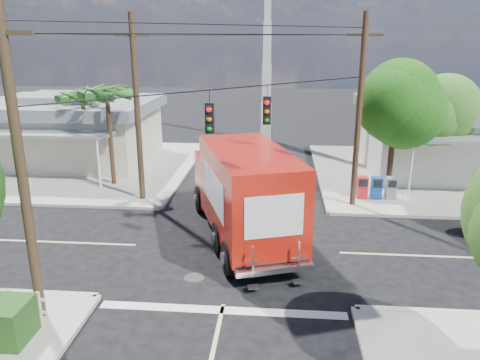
# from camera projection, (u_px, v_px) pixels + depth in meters

# --- Properties ---
(ground) EXTENTS (120.00, 120.00, 0.00)m
(ground) POSITION_uv_depth(u_px,v_px,m) (236.00, 249.00, 18.22)
(ground) COLOR black
(ground) RESTS_ON ground
(sidewalk_ne) EXTENTS (14.12, 14.12, 0.14)m
(sidewalk_ne) POSITION_uv_depth(u_px,v_px,m) (436.00, 175.00, 27.67)
(sidewalk_ne) COLOR #A49E94
(sidewalk_ne) RESTS_ON ground
(sidewalk_nw) EXTENTS (14.12, 14.12, 0.14)m
(sidewalk_nw) POSITION_uv_depth(u_px,v_px,m) (80.00, 167.00, 29.46)
(sidewalk_nw) COLOR #A49E94
(sidewalk_nw) RESTS_ON ground
(road_markings) EXTENTS (32.00, 32.00, 0.01)m
(road_markings) POSITION_uv_depth(u_px,v_px,m) (232.00, 266.00, 16.82)
(road_markings) COLOR beige
(road_markings) RESTS_ON ground
(building_ne) EXTENTS (11.80, 10.20, 4.50)m
(building_ne) POSITION_uv_depth(u_px,v_px,m) (463.00, 135.00, 27.91)
(building_ne) COLOR silver
(building_ne) RESTS_ON sidewalk_ne
(building_nw) EXTENTS (10.80, 10.20, 4.30)m
(building_nw) POSITION_uv_depth(u_px,v_px,m) (70.00, 128.00, 30.43)
(building_nw) COLOR beige
(building_nw) RESTS_ON sidewalk_nw
(radio_tower) EXTENTS (0.80, 0.80, 17.00)m
(radio_tower) POSITION_uv_depth(u_px,v_px,m) (267.00, 68.00, 35.58)
(radio_tower) COLOR silver
(radio_tower) RESTS_ON ground
(tree_ne_front) EXTENTS (4.21, 4.14, 6.66)m
(tree_ne_front) POSITION_uv_depth(u_px,v_px,m) (396.00, 105.00, 22.67)
(tree_ne_front) COLOR #422D1C
(tree_ne_front) RESTS_ON sidewalk_ne
(tree_ne_back) EXTENTS (3.77, 3.66, 5.82)m
(tree_ne_back) POSITION_uv_depth(u_px,v_px,m) (436.00, 111.00, 24.72)
(tree_ne_back) COLOR #422D1C
(tree_ne_back) RESTS_ON sidewalk_ne
(palm_nw_front) EXTENTS (3.01, 3.08, 5.59)m
(palm_nw_front) POSITION_uv_depth(u_px,v_px,m) (107.00, 94.00, 24.51)
(palm_nw_front) COLOR #422D1C
(palm_nw_front) RESTS_ON sidewalk_nw
(palm_nw_back) EXTENTS (3.01, 3.08, 5.19)m
(palm_nw_back) POSITION_uv_depth(u_px,v_px,m) (82.00, 97.00, 26.21)
(palm_nw_back) COLOR #422D1C
(palm_nw_back) RESTS_ON sidewalk_nw
(utility_poles) EXTENTS (12.00, 10.68, 9.00)m
(utility_poles) POSITION_uv_depth(u_px,v_px,m) (199.00, 122.00, 18.51)
(utility_poles) COLOR #473321
(utility_poles) RESTS_ON ground
(vending_boxes) EXTENTS (1.90, 0.50, 1.10)m
(vending_boxes) POSITION_uv_depth(u_px,v_px,m) (376.00, 188.00, 23.39)
(vending_boxes) COLOR red
(vending_boxes) RESTS_ON sidewalk_ne
(delivery_truck) EXTENTS (5.31, 9.25, 3.85)m
(delivery_truck) POSITION_uv_depth(u_px,v_px,m) (243.00, 192.00, 18.79)
(delivery_truck) COLOR black
(delivery_truck) RESTS_ON ground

